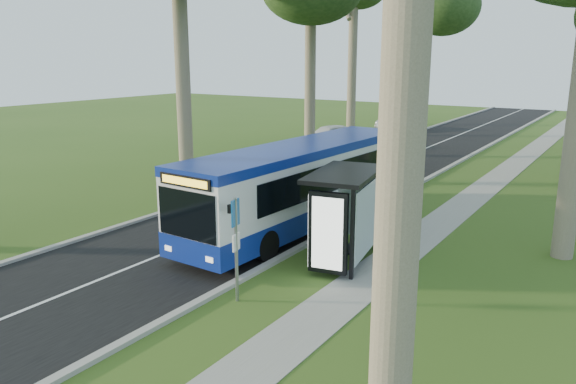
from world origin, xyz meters
name	(u,v)px	position (x,y,z in m)	size (l,w,h in m)	color
ground	(265,268)	(0.00, 0.00, 0.00)	(120.00, 120.00, 0.00)	#35551A
road	(324,190)	(-3.50, 10.00, 0.01)	(7.00, 100.00, 0.02)	black
kerb_east	(392,198)	(0.00, 10.00, 0.06)	(0.25, 100.00, 0.12)	#9E9B93
kerb_west	(264,180)	(-7.00, 10.00, 0.06)	(0.25, 100.00, 0.12)	#9E9B93
centre_line	(324,189)	(-3.50, 10.00, 0.02)	(0.12, 100.00, 0.01)	white
footpath	(458,209)	(3.00, 10.00, 0.01)	(1.50, 100.00, 0.02)	gray
bus	(302,185)	(-1.24, 4.21, 1.63)	(3.07, 12.01, 3.16)	white
bus_stop_sign	(236,238)	(0.72, -2.31, 1.74)	(0.12, 0.40, 2.82)	gray
bus_shelter	(341,202)	(1.85, 1.41, 2.04)	(2.38, 3.62, 2.88)	black
litter_bin	(375,212)	(0.85, 6.27, 0.44)	(0.49, 0.49, 0.86)	black
car_white	(330,136)	(-9.30, 21.27, 0.83)	(1.96, 4.86, 1.66)	silver
car_silver	(394,121)	(-9.28, 33.05, 0.73)	(1.54, 4.42, 1.46)	#B4B7BD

